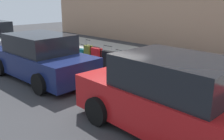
{
  "coord_description": "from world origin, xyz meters",
  "views": [
    {
      "loc": [
        -6.09,
        5.55,
        2.68
      ],
      "look_at": [
        -0.65,
        0.12,
        0.46
      ],
      "focal_mm": 39.41,
      "sensor_mm": 36.0,
      "label": 1
    }
  ],
  "objects_px": {
    "suitcase_maroon_4": "(141,70)",
    "suitcase_navy_5": "(131,67)",
    "parked_car_navy_1": "(41,58)",
    "suitcase_red_8": "(97,57)",
    "suitcase_black_0": "(203,84)",
    "suitcase_olive_2": "(170,73)",
    "suitcase_teal_10": "(82,55)",
    "parked_car_red_0": "(174,99)",
    "suitcase_red_1": "(187,78)",
    "bollard_post": "(60,49)",
    "suitcase_silver_6": "(119,64)",
    "suitcase_black_7": "(108,60)",
    "suitcase_olive_9": "(88,55)",
    "suitcase_teal_3": "(155,73)",
    "fire_hydrant": "(72,50)"
  },
  "relations": [
    {
      "from": "suitcase_maroon_4",
      "to": "suitcase_navy_5",
      "type": "height_order",
      "value": "suitcase_navy_5"
    },
    {
      "from": "suitcase_maroon_4",
      "to": "parked_car_navy_1",
      "type": "bearing_deg",
      "value": 36.13
    },
    {
      "from": "suitcase_red_8",
      "to": "suitcase_black_0",
      "type": "bearing_deg",
      "value": -179.49
    },
    {
      "from": "suitcase_olive_2",
      "to": "suitcase_teal_10",
      "type": "height_order",
      "value": "suitcase_olive_2"
    },
    {
      "from": "suitcase_red_8",
      "to": "parked_car_red_0",
      "type": "xyz_separation_m",
      "value": [
        -4.68,
        2.07,
        0.25
      ]
    },
    {
      "from": "suitcase_red_8",
      "to": "suitcase_red_1",
      "type": "bearing_deg",
      "value": -178.41
    },
    {
      "from": "suitcase_maroon_4",
      "to": "parked_car_navy_1",
      "type": "xyz_separation_m",
      "value": [
        2.81,
        2.05,
        0.28
      ]
    },
    {
      "from": "bollard_post",
      "to": "parked_car_navy_1",
      "type": "bearing_deg",
      "value": 132.83
    },
    {
      "from": "suitcase_red_1",
      "to": "suitcase_olive_2",
      "type": "xyz_separation_m",
      "value": [
        0.57,
        -0.01,
        0.0
      ]
    },
    {
      "from": "suitcase_silver_6",
      "to": "suitcase_teal_10",
      "type": "distance_m",
      "value": 2.08
    },
    {
      "from": "suitcase_black_7",
      "to": "suitcase_olive_9",
      "type": "xyz_separation_m",
      "value": [
        1.05,
        0.07,
        0.04
      ]
    },
    {
      "from": "suitcase_navy_5",
      "to": "parked_car_navy_1",
      "type": "height_order",
      "value": "parked_car_navy_1"
    },
    {
      "from": "suitcase_red_1",
      "to": "suitcase_maroon_4",
      "type": "height_order",
      "value": "suitcase_red_1"
    },
    {
      "from": "suitcase_silver_6",
      "to": "suitcase_red_8",
      "type": "height_order",
      "value": "suitcase_silver_6"
    },
    {
      "from": "suitcase_maroon_4",
      "to": "suitcase_black_7",
      "type": "relative_size",
      "value": 0.91
    },
    {
      "from": "parked_car_navy_1",
      "to": "suitcase_olive_2",
      "type": "bearing_deg",
      "value": -150.17
    },
    {
      "from": "suitcase_teal_3",
      "to": "suitcase_teal_10",
      "type": "xyz_separation_m",
      "value": [
        3.68,
        0.07,
        0.01
      ]
    },
    {
      "from": "suitcase_teal_3",
      "to": "suitcase_olive_9",
      "type": "bearing_deg",
      "value": 1.96
    },
    {
      "from": "suitcase_olive_2",
      "to": "bollard_post",
      "type": "relative_size",
      "value": 1.14
    },
    {
      "from": "suitcase_silver_6",
      "to": "parked_car_navy_1",
      "type": "height_order",
      "value": "parked_car_navy_1"
    },
    {
      "from": "suitcase_black_0",
      "to": "fire_hydrant",
      "type": "bearing_deg",
      "value": -0.08
    },
    {
      "from": "suitcase_silver_6",
      "to": "fire_hydrant",
      "type": "xyz_separation_m",
      "value": [
        2.77,
        0.06,
        0.16
      ]
    },
    {
      "from": "suitcase_red_1",
      "to": "suitcase_olive_9",
      "type": "height_order",
      "value": "suitcase_olive_9"
    },
    {
      "from": "suitcase_teal_3",
      "to": "parked_car_red_0",
      "type": "xyz_separation_m",
      "value": [
        -1.97,
        2.17,
        0.35
      ]
    },
    {
      "from": "bollard_post",
      "to": "parked_car_red_0",
      "type": "height_order",
      "value": "parked_car_red_0"
    },
    {
      "from": "suitcase_red_8",
      "to": "fire_hydrant",
      "type": "bearing_deg",
      "value": -1.59
    },
    {
      "from": "suitcase_navy_5",
      "to": "suitcase_black_7",
      "type": "distance_m",
      "value": 1.1
    },
    {
      "from": "suitcase_olive_9",
      "to": "parked_car_red_0",
      "type": "height_order",
      "value": "parked_car_red_0"
    },
    {
      "from": "suitcase_black_0",
      "to": "suitcase_olive_2",
      "type": "height_order",
      "value": "suitcase_olive_2"
    },
    {
      "from": "suitcase_red_1",
      "to": "suitcase_olive_2",
      "type": "distance_m",
      "value": 0.57
    },
    {
      "from": "suitcase_teal_3",
      "to": "bollard_post",
      "type": "relative_size",
      "value": 1.17
    },
    {
      "from": "suitcase_olive_9",
      "to": "parked_car_red_0",
      "type": "distance_m",
      "value": 5.57
    },
    {
      "from": "suitcase_maroon_4",
      "to": "suitcase_olive_9",
      "type": "height_order",
      "value": "suitcase_olive_9"
    },
    {
      "from": "suitcase_red_8",
      "to": "fire_hydrant",
      "type": "height_order",
      "value": "fire_hydrant"
    },
    {
      "from": "suitcase_maroon_4",
      "to": "suitcase_teal_10",
      "type": "distance_m",
      "value": 3.19
    },
    {
      "from": "suitcase_black_7",
      "to": "parked_car_red_0",
      "type": "height_order",
      "value": "parked_car_red_0"
    },
    {
      "from": "fire_hydrant",
      "to": "parked_car_red_0",
      "type": "bearing_deg",
      "value": 161.56
    },
    {
      "from": "suitcase_black_0",
      "to": "suitcase_maroon_4",
      "type": "relative_size",
      "value": 0.87
    },
    {
      "from": "suitcase_red_1",
      "to": "suitcase_black_0",
      "type": "bearing_deg",
      "value": 173.01
    },
    {
      "from": "suitcase_teal_3",
      "to": "suitcase_navy_5",
      "type": "relative_size",
      "value": 0.96
    },
    {
      "from": "suitcase_olive_2",
      "to": "parked_car_navy_1",
      "type": "distance_m",
      "value": 4.39
    },
    {
      "from": "suitcase_black_0",
      "to": "suitcase_maroon_4",
      "type": "height_order",
      "value": "suitcase_maroon_4"
    },
    {
      "from": "suitcase_black_0",
      "to": "parked_car_navy_1",
      "type": "xyz_separation_m",
      "value": [
        4.91,
        2.11,
        0.26
      ]
    },
    {
      "from": "suitcase_teal_3",
      "to": "suitcase_navy_5",
      "type": "height_order",
      "value": "suitcase_navy_5"
    },
    {
      "from": "suitcase_navy_5",
      "to": "suitcase_red_8",
      "type": "height_order",
      "value": "suitcase_navy_5"
    },
    {
      "from": "suitcase_teal_10",
      "to": "parked_car_red_0",
      "type": "xyz_separation_m",
      "value": [
        -5.65,
        2.1,
        0.34
      ]
    },
    {
      "from": "suitcase_olive_2",
      "to": "suitcase_silver_6",
      "type": "bearing_deg",
      "value": 0.25
    },
    {
      "from": "suitcase_red_8",
      "to": "suitcase_olive_9",
      "type": "xyz_separation_m",
      "value": [
        0.49,
        0.01,
        0.02
      ]
    },
    {
      "from": "suitcase_red_1",
      "to": "suitcase_red_8",
      "type": "distance_m",
      "value": 3.78
    },
    {
      "from": "suitcase_silver_6",
      "to": "suitcase_red_8",
      "type": "distance_m",
      "value": 1.11
    }
  ]
}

